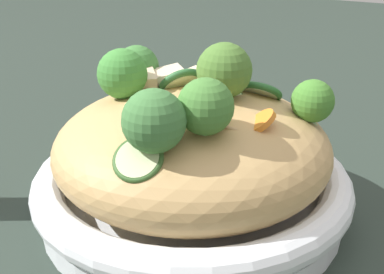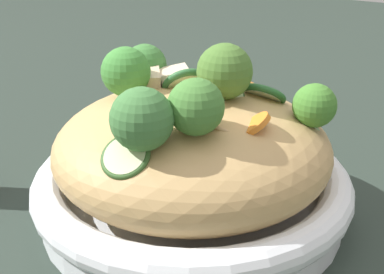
{
  "view_description": "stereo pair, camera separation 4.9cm",
  "coord_description": "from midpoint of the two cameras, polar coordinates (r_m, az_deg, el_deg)",
  "views": [
    {
      "loc": [
        -0.21,
        0.39,
        0.28
      ],
      "look_at": [
        0.0,
        0.0,
        0.08
      ],
      "focal_mm": 47.5,
      "sensor_mm": 36.0,
      "label": 1
    },
    {
      "loc": [
        -0.25,
        0.37,
        0.28
      ],
      "look_at": [
        0.0,
        0.0,
        0.08
      ],
      "focal_mm": 47.5,
      "sensor_mm": 36.0,
      "label": 2
    }
  ],
  "objects": [
    {
      "name": "serving_bowl",
      "position": [
        0.51,
        -2.73,
        -5.85
      ],
      "size": [
        0.31,
        0.31,
        0.05
      ],
      "color": "white",
      "rests_on": "ground_plane"
    },
    {
      "name": "zucchini_slices",
      "position": [
        0.48,
        -1.06,
        4.26
      ],
      "size": [
        0.12,
        0.21,
        0.05
      ],
      "color": "beige",
      "rests_on": "serving_bowl"
    },
    {
      "name": "chicken_chunks",
      "position": [
        0.53,
        -6.31,
        6.15
      ],
      "size": [
        0.07,
        0.12,
        0.04
      ],
      "color": "beige",
      "rests_on": "serving_bowl"
    },
    {
      "name": "carrot_coins",
      "position": [
        0.47,
        2.17,
        3.9
      ],
      "size": [
        0.09,
        0.13,
        0.03
      ],
      "color": "orange",
      "rests_on": "serving_bowl"
    },
    {
      "name": "noodle_heap",
      "position": [
        0.49,
        -2.84,
        -1.18
      ],
      "size": [
        0.27,
        0.27,
        0.12
      ],
      "color": "tan",
      "rests_on": "serving_bowl"
    },
    {
      "name": "ground_plane",
      "position": [
        0.53,
        -2.68,
        -8.42
      ],
      "size": [
        3.0,
        3.0,
        0.0
      ],
      "primitive_type": "plane",
      "color": "#28332C"
    },
    {
      "name": "broccoli_florets",
      "position": [
        0.46,
        -3.91,
        5.4
      ],
      "size": [
        0.24,
        0.2,
        0.08
      ],
      "color": "#9DBE7A",
      "rests_on": "serving_bowl"
    }
  ]
}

